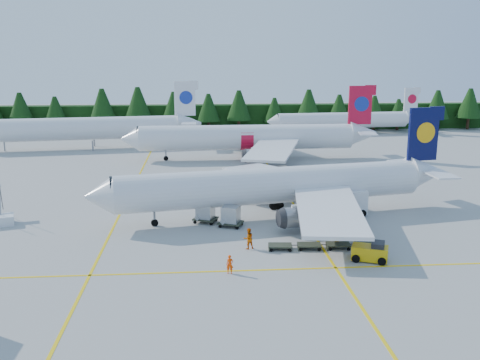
{
  "coord_description": "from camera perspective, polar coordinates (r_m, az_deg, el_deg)",
  "views": [
    {
      "loc": [
        -5.12,
        -46.7,
        16.97
      ],
      "look_at": [
        -0.54,
        11.88,
        3.5
      ],
      "focal_mm": 40.0,
      "sensor_mm": 36.0,
      "label": 1
    }
  ],
  "objects": [
    {
      "name": "uld_pair",
      "position": [
        55.58,
        -2.37,
        -3.56
      ],
      "size": [
        5.44,
        4.18,
        1.81
      ],
      "rotation": [
        0.0,
        0.0,
        -0.38
      ],
      "color": "#2E3325",
      "rests_on": "ground"
    },
    {
      "name": "airliner_red",
      "position": [
        90.91,
        0.23,
        4.53
      ],
      "size": [
        42.46,
        34.97,
        12.35
      ],
      "rotation": [
        0.0,
        0.0,
        0.01
      ],
      "color": "silver",
      "rests_on": "ground"
    },
    {
      "name": "ground",
      "position": [
        49.95,
        1.69,
        -6.95
      ],
      "size": [
        320.0,
        320.0,
        0.0
      ],
      "primitive_type": "plane",
      "color": "#9E9E99",
      "rests_on": "ground"
    },
    {
      "name": "service_truck",
      "position": [
        59.41,
        10.54,
        -2.5
      ],
      "size": [
        6.15,
        3.1,
        2.84
      ],
      "rotation": [
        0.0,
        0.0,
        0.17
      ],
      "color": "silver",
      "rests_on": "ground"
    },
    {
      "name": "airliner_far_right",
      "position": [
        123.51,
        10.44,
        6.31
      ],
      "size": [
        35.44,
        6.37,
        10.31
      ],
      "rotation": [
        0.0,
        0.0,
        0.09
      ],
      "color": "silver",
      "rests_on": "ground"
    },
    {
      "name": "crew_a",
      "position": [
        43.4,
        -1.09,
        -8.99
      ],
      "size": [
        0.58,
        0.4,
        1.55
      ],
      "primitive_type": "imported",
      "rotation": [
        0.0,
        0.0,
        -0.05
      ],
      "color": "#FF4405",
      "rests_on": "ground"
    },
    {
      "name": "airliner_far_left",
      "position": [
        106.05,
        -17.26,
        5.27
      ],
      "size": [
        43.02,
        9.37,
        12.54
      ],
      "rotation": [
        0.0,
        0.0,
        0.13
      ],
      "color": "silver",
      "rests_on": "ground"
    },
    {
      "name": "airliner_navy",
      "position": [
        57.51,
        2.8,
        -0.7
      ],
      "size": [
        39.18,
        31.96,
        11.48
      ],
      "rotation": [
        0.0,
        0.0,
        0.18
      ],
      "color": "silver",
      "rests_on": "ground"
    },
    {
      "name": "taxi_stripe_cross",
      "position": [
        44.38,
        2.53,
        -9.57
      ],
      "size": [
        80.0,
        0.25,
        0.01
      ],
      "primitive_type": "cube",
      "color": "yellow",
      "rests_on": "ground"
    },
    {
      "name": "baggage_tug",
      "position": [
        47.36,
        13.78,
        -7.45
      ],
      "size": [
        3.39,
        2.61,
        1.61
      ],
      "rotation": [
        0.0,
        0.0,
        -0.38
      ],
      "color": "gold",
      "rests_on": "ground"
    },
    {
      "name": "dolly_train",
      "position": [
        49.49,
        8.94,
        -6.81
      ],
      "size": [
        10.23,
        1.69,
        0.12
      ],
      "rotation": [
        0.0,
        0.0,
        -0.09
      ],
      "color": "#2E3325",
      "rests_on": "ground"
    },
    {
      "name": "crew_c",
      "position": [
        50.21,
        10.34,
        -5.84
      ],
      "size": [
        0.69,
        0.91,
        2.02
      ],
      "primitive_type": "imported",
      "rotation": [
        0.0,
        0.0,
        1.41
      ],
      "color": "orange",
      "rests_on": "ground"
    },
    {
      "name": "taxi_stripe_a",
      "position": [
        69.39,
        -11.69,
        -1.51
      ],
      "size": [
        0.25,
        120.0,
        0.01
      ],
      "primitive_type": "cube",
      "color": "yellow",
      "rests_on": "ground"
    },
    {
      "name": "crew_b",
      "position": [
        48.69,
        0.91,
        -6.26
      ],
      "size": [
        1.12,
        0.97,
        1.95
      ],
      "primitive_type": "imported",
      "rotation": [
        0.0,
        0.0,
        3.42
      ],
      "color": "#D85704",
      "rests_on": "ground"
    },
    {
      "name": "treeline_hedge",
      "position": [
        129.55,
        -2.19,
        6.71
      ],
      "size": [
        220.0,
        4.0,
        6.0
      ],
      "primitive_type": "cube",
      "color": "black",
      "rests_on": "ground"
    },
    {
      "name": "taxi_stripe_b",
      "position": [
        69.71,
        4.85,
        -1.22
      ],
      "size": [
        0.25,
        120.0,
        0.01
      ],
      "primitive_type": "cube",
      "color": "yellow",
      "rests_on": "ground"
    }
  ]
}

